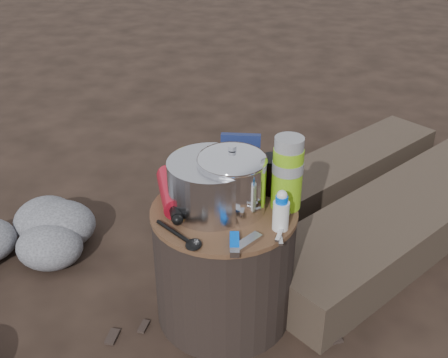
% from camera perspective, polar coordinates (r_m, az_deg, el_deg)
% --- Properties ---
extents(ground, '(60.00, 60.00, 0.00)m').
position_cam_1_polar(ground, '(1.77, -0.00, -13.61)').
color(ground, black).
rests_on(ground, ground).
extents(stump, '(0.41, 0.41, 0.38)m').
position_cam_1_polar(stump, '(1.65, -0.00, -8.78)').
color(stump, black).
rests_on(stump, ground).
extents(log_small, '(1.04, 1.21, 0.11)m').
position_cam_1_polar(log_small, '(2.40, 10.57, 0.26)').
color(log_small, '#3D3126').
rests_on(log_small, ground).
extents(foil_windscreen, '(0.24, 0.24, 0.15)m').
position_cam_1_polar(foil_windscreen, '(1.51, -1.36, -0.65)').
color(foil_windscreen, '#BCBCC3').
rests_on(foil_windscreen, stump).
extents(camping_pot, '(0.19, 0.19, 0.19)m').
position_cam_1_polar(camping_pot, '(1.49, 0.83, -0.11)').
color(camping_pot, silver).
rests_on(camping_pot, stump).
extents(fuel_bottle, '(0.16, 0.27, 0.06)m').
position_cam_1_polar(fuel_bottle, '(1.56, -5.57, -1.36)').
color(fuel_bottle, '#AF1224').
rests_on(fuel_bottle, stump).
extents(thermos, '(0.08, 0.08, 0.21)m').
position_cam_1_polar(thermos, '(1.51, 6.65, 0.58)').
color(thermos, '#77B516').
rests_on(thermos, stump).
extents(travel_mug, '(0.07, 0.07, 0.11)m').
position_cam_1_polar(travel_mug, '(1.60, 5.09, 0.45)').
color(travel_mug, black).
rests_on(travel_mug, stump).
extents(stuff_sack, '(0.17, 0.14, 0.12)m').
position_cam_1_polar(stuff_sack, '(1.64, -2.98, 1.43)').
color(stuff_sack, yellow).
rests_on(stuff_sack, stump).
extents(food_pouch, '(0.12, 0.04, 0.15)m').
position_cam_1_polar(food_pouch, '(1.64, 1.72, 2.19)').
color(food_pouch, '#141E4E').
rests_on(food_pouch, stump).
extents(lighter, '(0.04, 0.10, 0.02)m').
position_cam_1_polar(lighter, '(1.40, 1.11, -6.56)').
color(lighter, blue).
rests_on(lighter, stump).
extents(multitool, '(0.08, 0.09, 0.01)m').
position_cam_1_polar(multitool, '(1.40, 2.38, -6.68)').
color(multitool, silver).
rests_on(multitool, stump).
extents(pot_grabber, '(0.04, 0.14, 0.01)m').
position_cam_1_polar(pot_grabber, '(1.46, 5.75, -5.08)').
color(pot_grabber, silver).
rests_on(pot_grabber, stump).
extents(spork, '(0.15, 0.13, 0.01)m').
position_cam_1_polar(spork, '(1.44, -5.20, -5.54)').
color(spork, black).
rests_on(spork, stump).
extents(squeeze_bottle, '(0.04, 0.04, 0.10)m').
position_cam_1_polar(squeeze_bottle, '(1.44, 5.98, -3.47)').
color(squeeze_bottle, silver).
rests_on(squeeze_bottle, stump).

